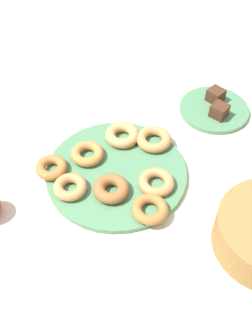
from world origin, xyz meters
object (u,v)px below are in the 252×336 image
at_px(cake_plate, 214,109).
at_px(donut_1, 154,139).
at_px(donut_2, 111,189).
at_px(brownie_far, 219,111).
at_px(donut_0, 87,154).
at_px(donut_4, 70,187).
at_px(donut_7, 156,182).
at_px(brownie_near, 216,95).
at_px(donut_3, 122,135).
at_px(donut_plate, 116,172).
at_px(donut_6, 51,167).
at_px(donut_5, 150,209).

bearing_deg(cake_plate, donut_1, -16.26).
bearing_deg(donut_2, brownie_far, 168.39).
height_order(donut_0, donut_4, same).
bearing_deg(donut_1, donut_4, -16.60).
distance_m(donut_7, brownie_near, 0.38).
relative_size(donut_2, donut_3, 0.94).
relative_size(donut_plate, donut_6, 4.45).
bearing_deg(donut_0, brownie_near, 158.02).
bearing_deg(donut_1, donut_5, 30.82).
height_order(donut_4, brownie_far, brownie_far).
distance_m(donut_0, donut_2, 0.13).
bearing_deg(donut_7, brownie_near, -174.76).
bearing_deg(cake_plate, brownie_far, 45.00).
bearing_deg(donut_6, donut_4, 76.15).
bearing_deg(donut_7, donut_6, -64.59).
height_order(donut_4, cake_plate, donut_4).
relative_size(donut_6, brownie_near, 1.87).
bearing_deg(donut_plate, donut_6, -54.06).
bearing_deg(cake_plate, donut_3, -28.62).
height_order(donut_1, donut_6, same).
bearing_deg(donut_2, brownie_near, 174.79).
distance_m(donut_2, donut_7, 0.11).
bearing_deg(donut_plate, brownie_near, 169.44).
xyz_separation_m(donut_5, cake_plate, (-0.42, -0.05, -0.02)).
relative_size(donut_plate, cake_plate, 1.76).
height_order(donut_3, donut_5, donut_3).
bearing_deg(donut_1, donut_0, -37.56).
bearing_deg(brownie_far, donut_6, -29.55).
bearing_deg(donut_0, brownie_far, 149.59).
bearing_deg(donut_plate, brownie_far, 161.35).
bearing_deg(donut_plate, donut_7, 99.66).
xyz_separation_m(donut_1, donut_6, (0.23, -0.15, -0.00)).
distance_m(donut_3, cake_plate, 0.30).
distance_m(donut_1, brownie_near, 0.26).
distance_m(donut_plate, cake_plate, 0.37).
bearing_deg(donut_2, donut_plate, -153.12).
distance_m(donut_6, cake_plate, 0.51).
distance_m(donut_0, brownie_far, 0.40).
bearing_deg(brownie_far, donut_2, -11.61).
bearing_deg(donut_6, cake_plate, 154.35).
distance_m(donut_4, donut_5, 0.20).
relative_size(donut_3, donut_5, 1.09).
bearing_deg(donut_0, donut_6, -26.06).
height_order(donut_0, donut_3, donut_3).
relative_size(donut_1, brownie_near, 2.18).
bearing_deg(donut_plate, donut_5, 67.86).
bearing_deg(donut_1, donut_plate, -9.43).
bearing_deg(donut_1, donut_6, -33.52).
xyz_separation_m(donut_4, cake_plate, (-0.48, 0.14, -0.02)).
relative_size(donut_0, donut_3, 0.93).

